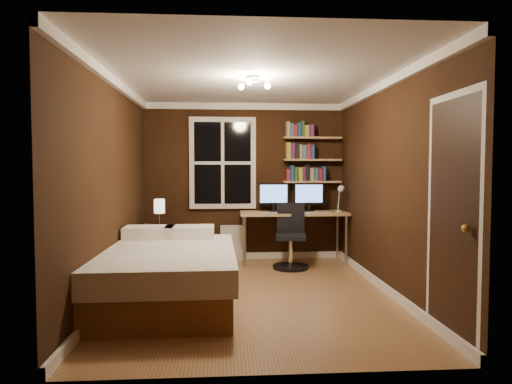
{
  "coord_description": "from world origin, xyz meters",
  "views": [
    {
      "loc": [
        -0.32,
        -5.25,
        1.47
      ],
      "look_at": [
        0.07,
        0.45,
        1.17
      ],
      "focal_mm": 32.0,
      "sensor_mm": 36.0,
      "label": 1
    }
  ],
  "objects": [
    {
      "name": "monitor_left",
      "position": [
        0.45,
        1.85,
        1.01
      ],
      "size": [
        0.48,
        0.12,
        0.45
      ],
      "primitive_type": null,
      "color": "black",
      "rests_on": "desk"
    },
    {
      "name": "door_knob",
      "position": [
        1.55,
        -1.85,
        1.0
      ],
      "size": [
        0.06,
        0.06,
        0.06
      ],
      "primitive_type": "sphere",
      "color": "gold",
      "rests_on": "door"
    },
    {
      "name": "wall_left",
      "position": [
        -1.6,
        0.0,
        1.25
      ],
      "size": [
        0.04,
        4.2,
        2.5
      ],
      "primitive_type": "cube",
      "color": "black",
      "rests_on": "ground"
    },
    {
      "name": "bookshelf_upper",
      "position": [
        1.08,
        1.98,
        1.95
      ],
      "size": [
        0.92,
        0.22,
        0.03
      ],
      "primitive_type": "cube",
      "color": "tan",
      "rests_on": "wall_back"
    },
    {
      "name": "bedside_lamp",
      "position": [
        -1.24,
        1.26,
        0.81
      ],
      "size": [
        0.15,
        0.15,
        0.44
      ],
      "primitive_type": null,
      "color": "white",
      "rests_on": "nightstand"
    },
    {
      "name": "radiator",
      "position": [
        -0.21,
        2.0,
        0.28
      ],
      "size": [
        0.37,
        0.13,
        0.55
      ],
      "primitive_type": "cube",
      "color": "beige",
      "rests_on": "ground"
    },
    {
      "name": "nightstand",
      "position": [
        -1.24,
        1.26,
        0.3
      ],
      "size": [
        0.56,
        0.56,
        0.6
      ],
      "primitive_type": "cube",
      "rotation": [
        0.0,
        0.0,
        0.2
      ],
      "color": "brown",
      "rests_on": "ground"
    },
    {
      "name": "books_row_lower",
      "position": [
        1.08,
        1.98,
        1.38
      ],
      "size": [
        0.6,
        0.16,
        0.23
      ],
      "primitive_type": null,
      "color": "maroon",
      "rests_on": "bookshelf_lower"
    },
    {
      "name": "bookshelf_lower",
      "position": [
        1.08,
        1.98,
        1.25
      ],
      "size": [
        0.92,
        0.22,
        0.03
      ],
      "primitive_type": "cube",
      "color": "tan",
      "rests_on": "wall_back"
    },
    {
      "name": "floor",
      "position": [
        0.0,
        0.0,
        0.0
      ],
      "size": [
        4.2,
        4.2,
        0.0
      ],
      "primitive_type": "plane",
      "color": "brown",
      "rests_on": "ground"
    },
    {
      "name": "bed",
      "position": [
        -1.0,
        -0.27,
        0.31
      ],
      "size": [
        1.6,
        2.19,
        0.74
      ],
      "rotation": [
        0.0,
        0.0,
        0.02
      ],
      "color": "brown",
      "rests_on": "ground"
    },
    {
      "name": "window",
      "position": [
        -0.35,
        2.06,
        1.55
      ],
      "size": [
        1.06,
        0.06,
        1.46
      ],
      "primitive_type": "cube",
      "color": "white",
      "rests_on": "wall_back"
    },
    {
      "name": "desk",
      "position": [
        0.75,
        1.77,
        0.73
      ],
      "size": [
        1.66,
        0.62,
        0.79
      ],
      "color": "tan",
      "rests_on": "ground"
    },
    {
      "name": "wall_right",
      "position": [
        1.6,
        0.0,
        1.25
      ],
      "size": [
        0.04,
        4.2,
        2.5
      ],
      "primitive_type": "cube",
      "color": "black",
      "rests_on": "ground"
    },
    {
      "name": "desk_lamp",
      "position": [
        1.45,
        1.64,
        1.01
      ],
      "size": [
        0.14,
        0.32,
        0.44
      ],
      "primitive_type": null,
      "color": "silver",
      "rests_on": "desk"
    },
    {
      "name": "ceiling",
      "position": [
        0.0,
        0.0,
        2.5
      ],
      "size": [
        3.2,
        4.2,
        0.02
      ],
      "primitive_type": "cube",
      "color": "white",
      "rests_on": "wall_back"
    },
    {
      "name": "books_row_upper",
      "position": [
        1.08,
        1.98,
        2.08
      ],
      "size": [
        0.42,
        0.16,
        0.23
      ],
      "primitive_type": null,
      "color": "#275223",
      "rests_on": "bookshelf_upper"
    },
    {
      "name": "bookshelf_middle",
      "position": [
        1.08,
        1.98,
        1.6
      ],
      "size": [
        0.92,
        0.22,
        0.03
      ],
      "primitive_type": "cube",
      "color": "tan",
      "rests_on": "wall_back"
    },
    {
      "name": "monitor_right",
      "position": [
        1.01,
        1.85,
        1.01
      ],
      "size": [
        0.48,
        0.12,
        0.45
      ],
      "primitive_type": null,
      "color": "black",
      "rests_on": "desk"
    },
    {
      "name": "books_row_middle",
      "position": [
        1.08,
        1.98,
        1.73
      ],
      "size": [
        0.42,
        0.16,
        0.23
      ],
      "primitive_type": null,
      "color": "navy",
      "rests_on": "bookshelf_middle"
    },
    {
      "name": "wall_back",
      "position": [
        0.0,
        2.1,
        1.25
      ],
      "size": [
        3.2,
        0.04,
        2.5
      ],
      "primitive_type": "cube",
      "color": "black",
      "rests_on": "ground"
    },
    {
      "name": "ceiling_fixture",
      "position": [
        0.0,
        -0.1,
        2.4
      ],
      "size": [
        0.44,
        0.44,
        0.18
      ],
      "primitive_type": null,
      "color": "beige",
      "rests_on": "ceiling"
    },
    {
      "name": "office_chair",
      "position": [
        0.65,
        1.34,
        0.36
      ],
      "size": [
        0.52,
        0.52,
        0.95
      ],
      "rotation": [
        0.0,
        0.0,
        -0.13
      ],
      "color": "black",
      "rests_on": "ground"
    },
    {
      "name": "door",
      "position": [
        1.59,
        -1.55,
        1.02
      ],
      "size": [
        0.03,
        0.82,
        2.05
      ],
      "primitive_type": null,
      "color": "black",
      "rests_on": "ground"
    }
  ]
}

